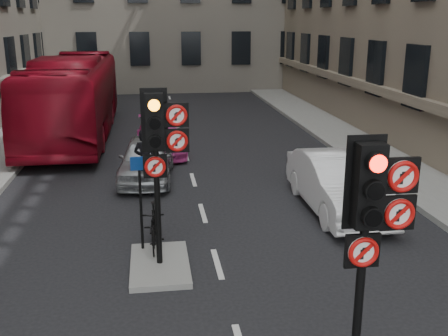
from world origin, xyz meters
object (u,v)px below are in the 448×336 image
object	(u,v)px
signal_far	(160,140)
motorcyclist	(146,162)
signal_near	(373,213)
info_sign	(140,190)
car_pink	(160,137)
car_white	(337,183)
bus_red	(74,97)
motorcycle	(154,227)
car_silver	(146,158)

from	to	relation	value
signal_far	motorcyclist	world-z (taller)	signal_far
signal_near	motorcyclist	xyz separation A→B (m)	(-2.95, 8.80, -1.61)
signal_near	motorcyclist	world-z (taller)	signal_near
motorcyclist	info_sign	world-z (taller)	info_sign
signal_near	car_pink	size ratio (longest dim) A/B	0.87
signal_near	car_white	xyz separation A→B (m)	(2.08, 6.74, -1.82)
signal_near	signal_far	distance (m)	4.77
bus_red	signal_far	bearing A→B (deg)	-75.69
motorcycle	info_sign	xyz separation A→B (m)	(-0.25, -0.27, 0.97)
car_silver	motorcycle	distance (m)	5.32
signal_far	motorcycle	xyz separation A→B (m)	(-0.18, 1.01, -2.21)
car_pink	info_sign	world-z (taller)	info_sign
info_sign	motorcyclist	bearing A→B (deg)	84.94
signal_far	car_silver	world-z (taller)	signal_far
motorcyclist	bus_red	bearing A→B (deg)	-45.94
signal_far	car_white	bearing A→B (deg)	30.29
car_pink	info_sign	size ratio (longest dim) A/B	1.98
signal_far	car_silver	size ratio (longest dim) A/B	0.89
car_white	motorcycle	distance (m)	5.17
bus_red	motorcycle	xyz separation A→B (m)	(3.20, -12.22, -1.22)
signal_far	motorcyclist	bearing A→B (deg)	94.17
info_sign	car_silver	bearing A→B (deg)	85.15
signal_near	bus_red	size ratio (longest dim) A/B	0.29
signal_far	motorcyclist	size ratio (longest dim) A/B	1.83
car_white	bus_red	xyz separation A→B (m)	(-8.07, 10.50, 0.96)
car_pink	motorcycle	xyz separation A→B (m)	(-0.37, -8.68, -0.10)
info_sign	car_white	bearing A→B (deg)	17.45
car_white	motorcyclist	world-z (taller)	motorcyclist
signal_far	car_white	distance (m)	5.76
bus_red	motorcyclist	bearing A→B (deg)	-70.23
motorcycle	info_sign	world-z (taller)	info_sign
signal_near	motorcyclist	bearing A→B (deg)	108.53
car_white	motorcyclist	distance (m)	5.45
car_pink	motorcyclist	world-z (taller)	motorcyclist
car_white	car_silver	bearing A→B (deg)	144.64
signal_far	motorcyclist	distance (m)	5.12
motorcycle	car_silver	bearing A→B (deg)	93.33
signal_far	bus_red	size ratio (longest dim) A/B	0.29
motorcyclist	signal_near	bearing A→B (deg)	132.78
motorcycle	info_sign	size ratio (longest dim) A/B	0.79
car_silver	motorcycle	size ratio (longest dim) A/B	2.42
signal_near	car_pink	distance (m)	14.04
signal_far	motorcycle	distance (m)	2.43
info_sign	signal_far	bearing A→B (deg)	-63.31
car_silver	car_white	distance (m)	6.17
car_pink	signal_near	bearing A→B (deg)	-83.68
signal_near	info_sign	distance (m)	5.74
car_white	car_pink	bearing A→B (deg)	123.02
car_silver	bus_red	distance (m)	7.63
signal_far	info_sign	world-z (taller)	signal_far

